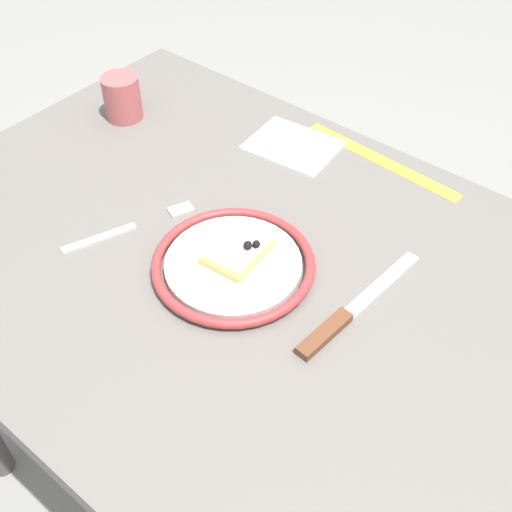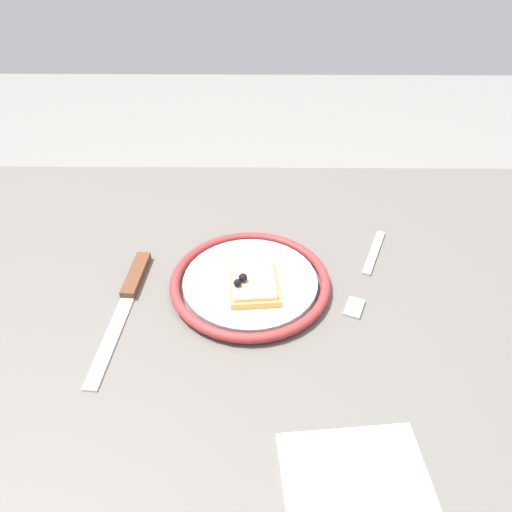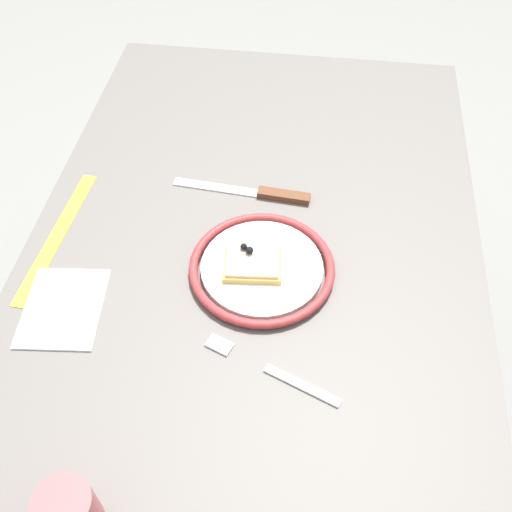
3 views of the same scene
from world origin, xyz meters
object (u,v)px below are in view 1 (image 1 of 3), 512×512
plate (233,264)px  pizza_slice_near (237,251)px  measuring_tape (381,161)px  napkin (293,145)px  dining_table (268,317)px  knife (341,319)px  fork (131,227)px  cup (122,97)px

plate → pizza_slice_near: (-0.00, 0.01, 0.01)m
measuring_tape → napkin: (-0.14, -0.06, 0.00)m
dining_table → measuring_tape: measuring_tape is taller
pizza_slice_near → knife: 0.17m
pizza_slice_near → fork: pizza_slice_near is taller
cup → plate: bearing=-22.4°
fork → measuring_tape: size_ratio=0.67×
dining_table → measuring_tape: bearing=93.0°
pizza_slice_near → napkin: pizza_slice_near is taller
plate → measuring_tape: (0.03, 0.34, -0.01)m
dining_table → plate: 0.11m
pizza_slice_near → fork: 0.17m
pizza_slice_near → napkin: size_ratio=0.65×
cup → napkin: size_ratio=0.54×
cup → dining_table: bearing=-18.0°
plate → measuring_tape: plate is taller
fork → measuring_tape: (0.20, 0.37, -0.00)m
knife → measuring_tape: bearing=113.1°
dining_table → measuring_tape: (-0.02, 0.32, 0.09)m
dining_table → fork: fork is taller
plate → fork: bearing=-169.2°
dining_table → napkin: napkin is taller
pizza_slice_near → cup: bearing=159.1°
dining_table → napkin: 0.31m
plate → napkin: bearing=111.1°
knife → fork: (-0.34, -0.05, -0.00)m
plate → pizza_slice_near: 0.02m
measuring_tape → pizza_slice_near: bearing=-92.2°
fork → measuring_tape: fork is taller
dining_table → cup: cup is taller
knife → measuring_tape: size_ratio=0.83×
plate → napkin: plate is taller
knife → pizza_slice_near: bearing=-179.5°
dining_table → knife: size_ratio=4.74×
plate → cup: bearing=157.6°
napkin → fork: bearing=-101.2°
plate → cup: cup is taller
measuring_tape → napkin: bearing=-153.1°
dining_table → pizza_slice_near: pizza_slice_near is taller
napkin → pizza_slice_near: bearing=-68.7°
fork → cup: (-0.22, 0.19, 0.04)m
napkin → knife: bearing=-43.9°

